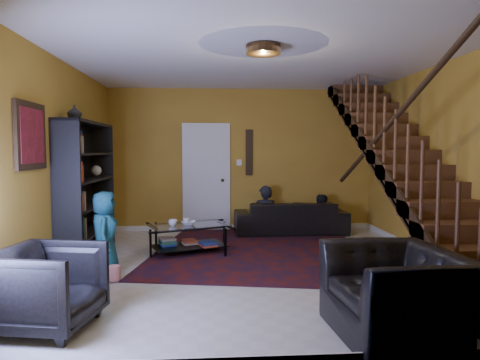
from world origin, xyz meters
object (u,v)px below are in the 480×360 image
at_px(bookshelf, 88,193).
at_px(coffee_table, 189,237).
at_px(armchair_right, 396,293).
at_px(armchair_left, 48,287).
at_px(sofa, 290,217).

height_order(bookshelf, coffee_table, bookshelf).
bearing_deg(bookshelf, armchair_right, -40.13).
bearing_deg(coffee_table, armchair_left, -111.86).
height_order(armchair_left, coffee_table, armchair_left).
relative_size(armchair_right, coffee_table, 0.86).
bearing_deg(sofa, bookshelf, 26.67).
height_order(sofa, armchair_left, armchair_left).
bearing_deg(bookshelf, armchair_left, -81.96).
distance_m(sofa, armchair_right, 4.55).
distance_m(sofa, armchair_left, 5.15).
relative_size(bookshelf, coffee_table, 1.50).
height_order(armchair_right, coffee_table, armchair_right).
relative_size(armchair_left, armchair_right, 0.73).
bearing_deg(armchair_right, sofa, 176.18).
xyz_separation_m(armchair_left, coffee_table, (1.10, 2.75, -0.12)).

